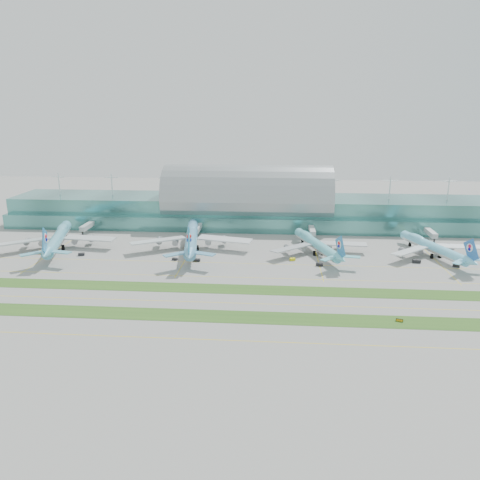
# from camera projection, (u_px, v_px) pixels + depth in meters

# --- Properties ---
(ground) EXTENTS (700.00, 700.00, 0.00)m
(ground) POSITION_uv_depth(u_px,v_px,m) (231.00, 291.00, 218.39)
(ground) COLOR gray
(ground) RESTS_ON ground
(terminal) EXTENTS (340.00, 69.10, 36.00)m
(terminal) POSITION_uv_depth(u_px,v_px,m) (248.00, 205.00, 337.94)
(terminal) COLOR #3D7A75
(terminal) RESTS_ON ground
(grass_strip_near) EXTENTS (420.00, 12.00, 0.08)m
(grass_strip_near) POSITION_uv_depth(u_px,v_px,m) (225.00, 316.00, 191.53)
(grass_strip_near) COLOR #2D591E
(grass_strip_near) RESTS_ON ground
(grass_strip_far) EXTENTS (420.00, 12.00, 0.08)m
(grass_strip_far) POSITION_uv_depth(u_px,v_px,m) (232.00, 289.00, 220.29)
(grass_strip_far) COLOR #2D591E
(grass_strip_far) RESTS_ON ground
(taxiline_a) EXTENTS (420.00, 0.35, 0.01)m
(taxiline_a) POSITION_uv_depth(u_px,v_px,m) (219.00, 340.00, 172.37)
(taxiline_a) COLOR yellow
(taxiline_a) RESTS_ON ground
(taxiline_b) EXTENTS (420.00, 0.35, 0.01)m
(taxiline_b) POSITION_uv_depth(u_px,v_px,m) (228.00, 303.00, 204.96)
(taxiline_b) COLOR yellow
(taxiline_b) RESTS_ON ground
(taxiline_c) EXTENTS (420.00, 0.35, 0.01)m
(taxiline_c) POSITION_uv_depth(u_px,v_px,m) (234.00, 277.00, 235.64)
(taxiline_c) COLOR yellow
(taxiline_c) RESTS_ON ground
(taxiline_d) EXTENTS (420.00, 0.35, 0.01)m
(taxiline_d) POSITION_uv_depth(u_px,v_px,m) (238.00, 263.00, 256.73)
(taxiline_d) COLOR yellow
(taxiline_d) RESTS_ON ground
(airliner_a) EXTENTS (67.44, 77.99, 21.84)m
(airliner_a) POSITION_uv_depth(u_px,v_px,m) (58.00, 237.00, 282.16)
(airliner_a) COLOR #5AAEC6
(airliner_a) RESTS_ON ground
(airliner_b) EXTENTS (72.60, 83.10, 22.91)m
(airliner_b) POSITION_uv_depth(u_px,v_px,m) (192.00, 237.00, 281.18)
(airliner_b) COLOR #5BA0C9
(airliner_b) RESTS_ON ground
(airliner_c) EXTENTS (56.82, 66.07, 18.77)m
(airliner_c) POSITION_uv_depth(u_px,v_px,m) (316.00, 244.00, 272.85)
(airliner_c) COLOR #61C9D6
(airliner_c) RESTS_ON ground
(airliner_d) EXTENTS (56.09, 65.25, 18.56)m
(airliner_d) POSITION_uv_depth(u_px,v_px,m) (432.00, 246.00, 267.64)
(airliner_d) COLOR #6ED1F2
(airliner_d) RESTS_ON ground
(gse_a) EXTENTS (4.49, 2.69, 1.74)m
(gse_a) POSITION_uv_depth(u_px,v_px,m) (42.00, 252.00, 273.00)
(gse_a) COLOR #F2AE0E
(gse_a) RESTS_ON ground
(gse_b) EXTENTS (3.80, 2.58, 1.53)m
(gse_b) POSITION_uv_depth(u_px,v_px,m) (81.00, 254.00, 269.78)
(gse_b) COLOR black
(gse_b) RESTS_ON ground
(gse_c) EXTENTS (3.26, 2.32, 1.29)m
(gse_c) POSITION_uv_depth(u_px,v_px,m) (175.00, 259.00, 261.70)
(gse_c) COLOR black
(gse_c) RESTS_ON ground
(gse_d) EXTENTS (3.79, 2.20, 1.43)m
(gse_d) POSITION_uv_depth(u_px,v_px,m) (197.00, 260.00, 259.80)
(gse_d) COLOR black
(gse_d) RESTS_ON ground
(gse_e) EXTENTS (3.34, 2.64, 1.41)m
(gse_e) POSITION_uv_depth(u_px,v_px,m) (293.00, 259.00, 261.16)
(gse_e) COLOR yellow
(gse_e) RESTS_ON ground
(gse_f) EXTENTS (3.84, 2.81, 1.80)m
(gse_f) POSITION_uv_depth(u_px,v_px,m) (319.00, 264.00, 252.15)
(gse_f) COLOR black
(gse_f) RESTS_ON ground
(gse_g) EXTENTS (4.39, 2.37, 1.79)m
(gse_g) POSITION_uv_depth(u_px,v_px,m) (417.00, 261.00, 257.16)
(gse_g) COLOR black
(gse_g) RESTS_ON ground
(gse_h) EXTENTS (3.90, 2.88, 1.45)m
(gse_h) POSITION_uv_depth(u_px,v_px,m) (456.00, 266.00, 250.59)
(gse_h) COLOR black
(gse_h) RESTS_ON ground
(taxiway_sign_east) EXTENTS (2.81, 1.09, 1.20)m
(taxiway_sign_east) POSITION_uv_depth(u_px,v_px,m) (399.00, 320.00, 186.89)
(taxiway_sign_east) COLOR black
(taxiway_sign_east) RESTS_ON ground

